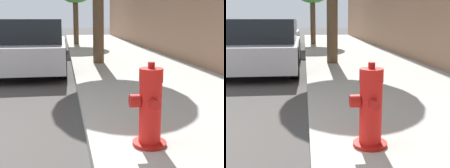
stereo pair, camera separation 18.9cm
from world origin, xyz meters
TOP-DOWN VIEW (x-y plane):
  - fire_hydrant at (2.73, -0.03)m, footprint 0.37×0.37m
  - parked_car_near at (1.08, 5.37)m, footprint 1.83×4.08m
  - parked_car_mid at (0.94, 11.85)m, footprint 1.86×4.28m

SIDE VIEW (x-z plane):
  - fire_hydrant at x=2.73m, z-range 0.08..0.90m
  - parked_car_mid at x=0.94m, z-range -0.01..1.21m
  - parked_car_near at x=1.08m, z-range -0.01..1.30m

